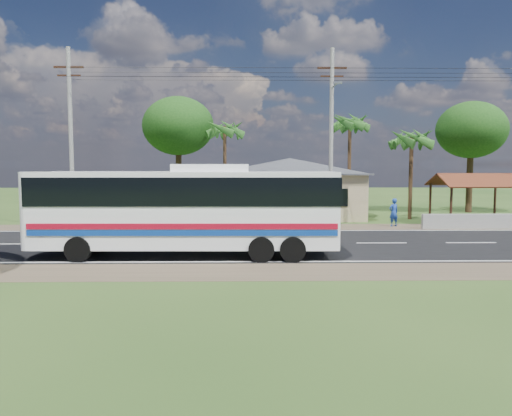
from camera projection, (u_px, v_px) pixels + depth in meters
The scene contains 14 objects.
ground at pixel (292, 244), 24.76m from camera, with size 120.00×120.00×0.00m, color #264318.
road at pixel (292, 243), 24.76m from camera, with size 120.00×16.00×0.03m.
house at pixel (290, 182), 37.49m from camera, with size 12.40×10.00×5.00m.
waiting_shed at pixel (475, 182), 33.22m from camera, with size 5.20×4.48×3.35m.
concrete_barrier at pixel (479, 221), 30.51m from camera, with size 7.00×0.30×0.90m, color #9E9E99.
utility_poles at pixel (326, 134), 30.76m from camera, with size 32.80×2.22×11.00m.
palm_near at pixel (412, 139), 35.39m from camera, with size 2.80×2.80×6.70m.
palm_mid at pixel (350, 124), 39.68m from camera, with size 2.80×2.80×8.20m.
palm_far at pixel (225, 130), 40.04m from camera, with size 2.80×2.80×7.70m.
tree_behind_house at pixel (178, 126), 41.92m from camera, with size 6.00×6.00×9.61m.
tree_behind_shed at pixel (471, 130), 40.40m from camera, with size 5.60×5.60×9.02m.
coach_bus at pixel (187, 204), 21.04m from camera, with size 12.73×2.94×3.94m.
motorcycle at pixel (300, 222), 29.88m from camera, with size 0.62×1.78×0.94m, color black.
person at pixel (394, 212), 31.61m from camera, with size 0.65×0.43×1.78m, color #1B3C95.
Camera 1 is at (-2.21, -24.48, 3.92)m, focal length 35.00 mm.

